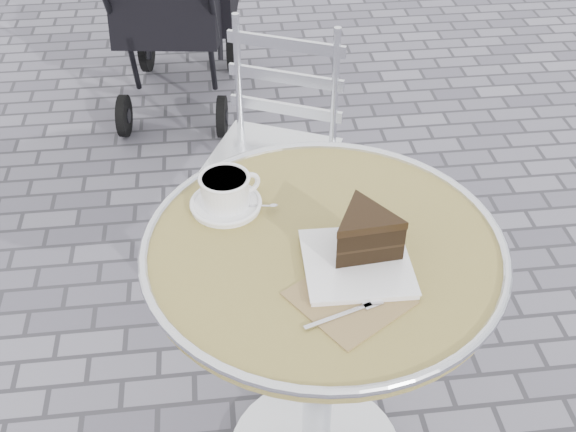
{
  "coord_description": "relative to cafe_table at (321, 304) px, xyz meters",
  "views": [
    {
      "loc": [
        -0.19,
        -1.04,
        1.66
      ],
      "look_at": [
        -0.07,
        0.04,
        0.78
      ],
      "focal_mm": 45.0,
      "sensor_mm": 36.0,
      "label": 1
    }
  ],
  "objects": [
    {
      "name": "cake_plate_set",
      "position": [
        0.06,
        -0.05,
        0.21
      ],
      "size": [
        0.27,
        0.33,
        0.11
      ],
      "rotation": [
        0.0,
        0.0,
        -0.02
      ],
      "color": "#8D6F4D",
      "rests_on": "cafe_table"
    },
    {
      "name": "cappuccino_set",
      "position": [
        -0.18,
        0.14,
        0.2
      ],
      "size": [
        0.17,
        0.15,
        0.07
      ],
      "rotation": [
        0.0,
        0.0,
        0.37
      ],
      "color": "white",
      "rests_on": "cafe_table"
    },
    {
      "name": "bistro_chair",
      "position": [
        -0.0,
        0.82,
        -0.07
      ],
      "size": [
        0.48,
        0.48,
        0.8
      ],
      "rotation": [
        0.0,
        0.0,
        -0.43
      ],
      "color": "silver",
      "rests_on": "ground"
    },
    {
      "name": "cafe_table",
      "position": [
        0.0,
        0.0,
        0.0
      ],
      "size": [
        0.72,
        0.72,
        0.74
      ],
      "color": "silver",
      "rests_on": "ground"
    }
  ]
}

